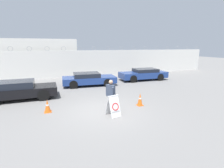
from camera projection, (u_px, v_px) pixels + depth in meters
ground_plane at (103, 111)px, 9.37m from camera, size 90.00×90.00×0.00m
perimeter_wall at (72, 64)px, 19.27m from camera, size 36.00×0.30×3.38m
building_block at (39, 57)px, 21.94m from camera, size 8.66×6.22×4.19m
barricade_sign at (114, 106)px, 8.63m from camera, size 0.69×0.77×1.05m
security_guard at (111, 94)px, 9.16m from camera, size 0.46×0.65×1.70m
traffic_cone_near at (47, 106)px, 9.14m from camera, size 0.36×0.36×0.68m
traffic_cone_mid at (140, 99)px, 10.17m from camera, size 0.35×0.35×0.75m
parked_car_front_coupe at (19, 90)px, 11.28m from camera, size 4.52×1.92×1.22m
parked_car_rear_sedan at (89, 79)px, 15.31m from camera, size 4.71×2.26×1.12m
parked_car_far_side at (143, 74)px, 17.73m from camera, size 4.84×2.04×1.16m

